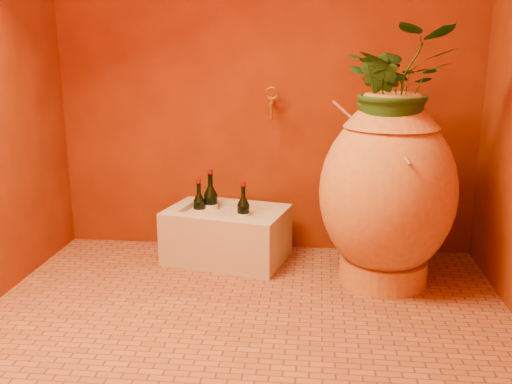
# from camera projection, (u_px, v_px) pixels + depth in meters

# --- Properties ---
(floor) EXTENTS (2.50, 2.50, 0.00)m
(floor) POSITION_uv_depth(u_px,v_px,m) (244.00, 319.00, 2.64)
(floor) COLOR brown
(floor) RESTS_ON ground
(wall_back) EXTENTS (2.50, 0.02, 2.50)m
(wall_back) POSITION_uv_depth(u_px,v_px,m) (265.00, 42.00, 3.28)
(wall_back) COLOR #611C05
(wall_back) RESTS_ON ground
(amphora) EXTENTS (0.76, 0.76, 1.00)m
(amphora) POSITION_uv_depth(u_px,v_px,m) (387.00, 191.00, 2.94)
(amphora) COLOR #CE843A
(amphora) RESTS_ON floor
(stone_basin) EXTENTS (0.75, 0.60, 0.31)m
(stone_basin) POSITION_uv_depth(u_px,v_px,m) (227.00, 235.00, 3.34)
(stone_basin) COLOR beige
(stone_basin) RESTS_ON floor
(wine_bottle_a) EXTENTS (0.07, 0.07, 0.30)m
(wine_bottle_a) POSITION_uv_depth(u_px,v_px,m) (199.00, 211.00, 3.38)
(wine_bottle_a) COLOR black
(wine_bottle_a) RESTS_ON stone_basin
(wine_bottle_b) EXTENTS (0.08, 0.08, 0.31)m
(wine_bottle_b) POSITION_uv_depth(u_px,v_px,m) (243.00, 215.00, 3.28)
(wine_bottle_b) COLOR black
(wine_bottle_b) RESTS_ON stone_basin
(wine_bottle_c) EXTENTS (0.09, 0.09, 0.35)m
(wine_bottle_c) POSITION_uv_depth(u_px,v_px,m) (211.00, 206.00, 3.40)
(wine_bottle_c) COLOR black
(wine_bottle_c) RESTS_ON stone_basin
(wall_tap) EXTENTS (0.08, 0.16, 0.18)m
(wall_tap) POSITION_uv_depth(u_px,v_px,m) (271.00, 101.00, 3.28)
(wall_tap) COLOR #A98327
(wall_tap) RESTS_ON wall_back
(plant_main) EXTENTS (0.55, 0.49, 0.58)m
(plant_main) POSITION_uv_depth(u_px,v_px,m) (397.00, 85.00, 2.79)
(plant_main) COLOR #184318
(plant_main) RESTS_ON amphora
(plant_side) EXTENTS (0.28, 0.29, 0.42)m
(plant_side) POSITION_uv_depth(u_px,v_px,m) (379.00, 98.00, 2.79)
(plant_side) COLOR #184318
(plant_side) RESTS_ON amphora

